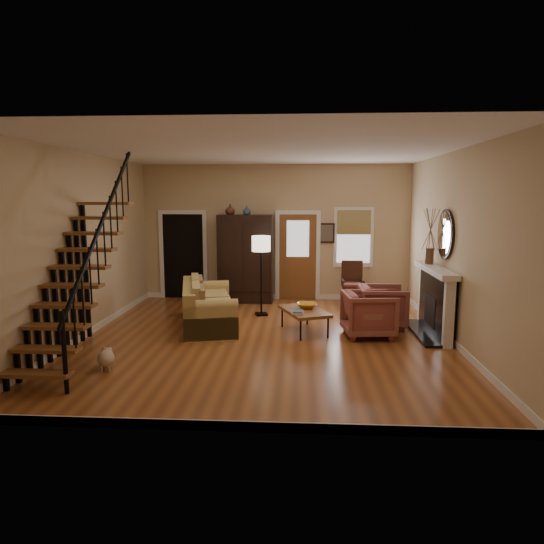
# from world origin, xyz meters

# --- Properties ---
(room) EXTENTS (7.00, 7.33, 3.30)m
(room) POSITION_xyz_m (-0.41, 1.76, 1.51)
(room) COLOR #9A5427
(room) RESTS_ON ground
(staircase) EXTENTS (0.94, 2.80, 3.20)m
(staircase) POSITION_xyz_m (-2.78, -1.30, 1.60)
(staircase) COLOR brown
(staircase) RESTS_ON ground
(fireplace) EXTENTS (0.33, 1.95, 2.30)m
(fireplace) POSITION_xyz_m (3.13, 0.50, 0.74)
(fireplace) COLOR black
(fireplace) RESTS_ON ground
(armoire) EXTENTS (1.30, 0.60, 2.10)m
(armoire) POSITION_xyz_m (-0.70, 3.15, 1.05)
(armoire) COLOR black
(armoire) RESTS_ON ground
(vase_a) EXTENTS (0.24, 0.24, 0.25)m
(vase_a) POSITION_xyz_m (-1.05, 3.05, 2.22)
(vase_a) COLOR #4C2619
(vase_a) RESTS_ON armoire
(vase_b) EXTENTS (0.20, 0.20, 0.21)m
(vase_b) POSITION_xyz_m (-0.65, 3.05, 2.21)
(vase_b) COLOR #334C60
(vase_b) RESTS_ON armoire
(sofa) EXTENTS (1.45, 2.39, 0.83)m
(sofa) POSITION_xyz_m (-1.18, 0.84, 0.42)
(sofa) COLOR tan
(sofa) RESTS_ON ground
(coffee_table) EXTENTS (1.03, 1.29, 0.43)m
(coffee_table) POSITION_xyz_m (0.70, 0.47, 0.22)
(coffee_table) COLOR brown
(coffee_table) RESTS_ON ground
(bowl) EXTENTS (0.39, 0.39, 0.09)m
(bowl) POSITION_xyz_m (0.75, 0.62, 0.48)
(bowl) COLOR orange
(bowl) RESTS_ON coffee_table
(books) EXTENTS (0.21, 0.28, 0.05)m
(books) POSITION_xyz_m (0.58, 0.17, 0.46)
(books) COLOR beige
(books) RESTS_ON coffee_table
(armchair_left) EXTENTS (0.98, 0.96, 0.82)m
(armchair_left) POSITION_xyz_m (1.87, 0.29, 0.41)
(armchair_left) COLOR maroon
(armchair_left) RESTS_ON ground
(armchair_right) EXTENTS (0.90, 0.88, 0.82)m
(armchair_right) POSITION_xyz_m (2.22, 0.94, 0.41)
(armchair_right) COLOR maroon
(armchair_right) RESTS_ON ground
(floor_lamp) EXTENTS (0.48, 0.48, 1.71)m
(floor_lamp) POSITION_xyz_m (-0.21, 1.76, 0.85)
(floor_lamp) COLOR black
(floor_lamp) RESTS_ON ground
(side_chair) EXTENTS (0.54, 0.54, 1.02)m
(side_chair) POSITION_xyz_m (1.85, 2.95, 0.51)
(side_chair) COLOR #3D2113
(side_chair) RESTS_ON ground
(dog) EXTENTS (0.34, 0.46, 0.30)m
(dog) POSITION_xyz_m (-2.22, -1.70, 0.15)
(dog) COLOR beige
(dog) RESTS_ON ground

